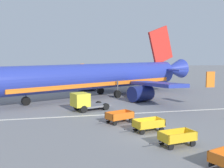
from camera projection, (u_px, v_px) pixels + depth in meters
ground_plane at (152, 134)px, 23.53m from camera, size 220.00×220.00×0.00m
apron_stripe at (125, 114)px, 31.21m from camera, size 120.00×0.36×0.01m
airplane at (101, 77)px, 42.76m from camera, size 35.74×29.28×11.34m
baggage_cart_second_in_row at (177, 138)px, 20.50m from camera, size 3.63×1.84×1.07m
baggage_cart_third_in_row at (148, 125)px, 24.15m from camera, size 3.63×1.87×1.07m
baggage_cart_fourth_in_row at (119, 117)px, 27.16m from camera, size 3.58×2.21×1.07m
service_truck_beside_carts at (84, 102)px, 32.57m from camera, size 4.76×3.22×2.10m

